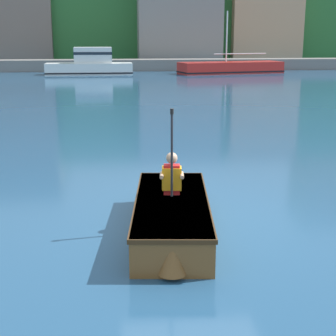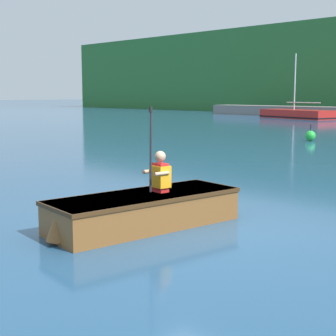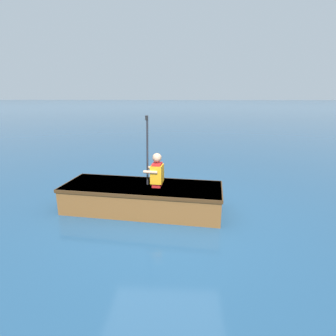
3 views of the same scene
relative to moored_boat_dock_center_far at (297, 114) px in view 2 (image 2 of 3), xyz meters
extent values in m
plane|color=navy|center=(17.51, -32.06, -0.34)|extent=(300.00, 300.00, 0.00)
cube|color=red|center=(0.00, 0.00, 0.02)|extent=(6.80, 3.55, 0.71)
cube|color=black|center=(0.00, 0.00, -0.21)|extent=(6.85, 3.60, 0.10)
cylinder|color=silver|center=(-0.32, 0.07, 2.66)|extent=(0.10, 0.10, 4.58)
cylinder|color=silver|center=(0.63, -0.14, 0.97)|extent=(3.50, 0.84, 0.07)
cube|color=brown|center=(17.03, -32.50, -0.08)|extent=(1.36, 3.09, 0.51)
cube|color=#432A13|center=(17.03, -32.50, 0.14)|extent=(1.41, 3.14, 0.06)
cube|color=#432A13|center=(17.03, -32.50, 0.13)|extent=(1.13, 2.66, 0.02)
cone|color=brown|center=(16.87, -33.93, -0.06)|extent=(0.40, 0.40, 0.46)
cube|color=brown|center=(17.06, -32.28, 0.12)|extent=(0.99, 0.27, 0.03)
cube|color=red|center=(17.07, -32.21, 0.40)|extent=(0.26, 0.19, 0.45)
cube|color=orange|center=(17.07, -32.21, 0.42)|extent=(0.31, 0.24, 0.34)
sphere|color=tan|center=(17.07, -32.21, 0.73)|extent=(0.17, 0.17, 0.17)
cylinder|color=tan|center=(16.91, -32.28, 0.49)|extent=(0.09, 0.26, 0.06)
cylinder|color=tan|center=(17.21, -32.31, 0.49)|extent=(0.09, 0.26, 0.06)
cylinder|color=#232328|center=(17.05, -32.39, 0.84)|extent=(0.04, 0.06, 1.30)
cylinder|color=black|center=(17.05, -32.39, 1.45)|extent=(0.05, 0.05, 0.08)
sphere|color=green|center=(11.34, -17.62, -0.12)|extent=(0.44, 0.44, 0.44)
cylinder|color=black|center=(11.34, -17.62, 0.24)|extent=(0.04, 0.04, 0.28)
camera|label=1|loc=(16.19, -39.58, 2.50)|focal=55.00mm
camera|label=2|loc=(22.72, -37.67, 1.69)|focal=55.00mm
camera|label=3|loc=(21.75, -31.72, 1.83)|focal=28.00mm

